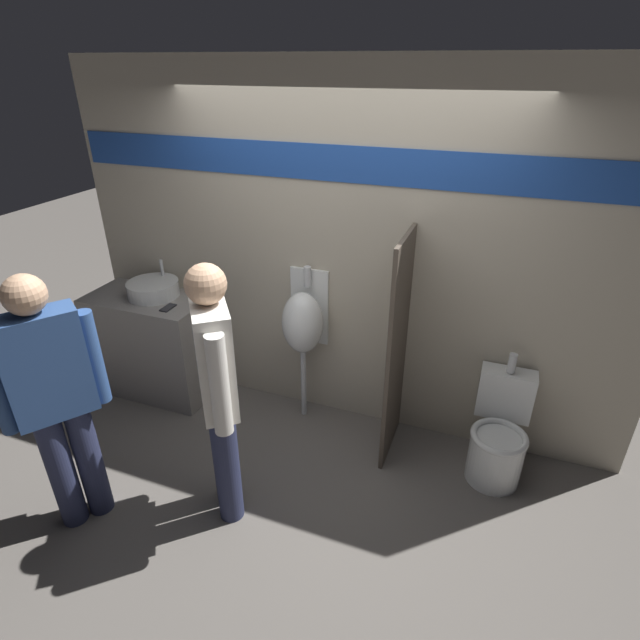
{
  "coord_description": "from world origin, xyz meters",
  "views": [
    {
      "loc": [
        1.09,
        -2.7,
        2.65
      ],
      "look_at": [
        0.0,
        0.17,
        1.05
      ],
      "focal_mm": 28.0,
      "sensor_mm": 36.0,
      "label": 1
    }
  ],
  "objects_px": {
    "cell_phone": "(168,308)",
    "person_in_vest": "(55,397)",
    "person_with_lanyard": "(217,388)",
    "sink_basin": "(153,289)",
    "urinal_near_counter": "(303,322)",
    "toilet": "(498,437)"
  },
  "relations": [
    {
      "from": "sink_basin",
      "to": "person_in_vest",
      "type": "distance_m",
      "value": 1.47
    },
    {
      "from": "person_with_lanyard",
      "to": "person_in_vest",
      "type": "bearing_deg",
      "value": 77.76
    },
    {
      "from": "urinal_near_counter",
      "to": "person_in_vest",
      "type": "distance_m",
      "value": 1.75
    },
    {
      "from": "person_in_vest",
      "to": "person_with_lanyard",
      "type": "distance_m",
      "value": 0.92
    },
    {
      "from": "toilet",
      "to": "person_with_lanyard",
      "type": "distance_m",
      "value": 1.99
    },
    {
      "from": "sink_basin",
      "to": "urinal_near_counter",
      "type": "distance_m",
      "value": 1.33
    },
    {
      "from": "urinal_near_counter",
      "to": "toilet",
      "type": "height_order",
      "value": "urinal_near_counter"
    },
    {
      "from": "cell_phone",
      "to": "person_in_vest",
      "type": "bearing_deg",
      "value": -83.76
    },
    {
      "from": "urinal_near_counter",
      "to": "toilet",
      "type": "bearing_deg",
      "value": -5.19
    },
    {
      "from": "sink_basin",
      "to": "urinal_near_counter",
      "type": "xyz_separation_m",
      "value": [
        1.32,
        0.07,
        -0.1
      ]
    },
    {
      "from": "cell_phone",
      "to": "person_in_vest",
      "type": "xyz_separation_m",
      "value": [
        0.14,
        -1.25,
        0.03
      ]
    },
    {
      "from": "person_in_vest",
      "to": "person_with_lanyard",
      "type": "height_order",
      "value": "person_with_lanyard"
    },
    {
      "from": "person_in_vest",
      "to": "person_with_lanyard",
      "type": "relative_size",
      "value": 0.98
    },
    {
      "from": "cell_phone",
      "to": "person_in_vest",
      "type": "relative_size",
      "value": 0.08
    },
    {
      "from": "sink_basin",
      "to": "person_with_lanyard",
      "type": "relative_size",
      "value": 0.24
    },
    {
      "from": "toilet",
      "to": "cell_phone",
      "type": "bearing_deg",
      "value": -178.04
    },
    {
      "from": "toilet",
      "to": "urinal_near_counter",
      "type": "bearing_deg",
      "value": 174.81
    },
    {
      "from": "sink_basin",
      "to": "person_in_vest",
      "type": "bearing_deg",
      "value": -74.57
    },
    {
      "from": "sink_basin",
      "to": "cell_phone",
      "type": "relative_size",
      "value": 3.01
    },
    {
      "from": "urinal_near_counter",
      "to": "person_in_vest",
      "type": "bearing_deg",
      "value": -122.11
    },
    {
      "from": "person_with_lanyard",
      "to": "cell_phone",
      "type": "bearing_deg",
      "value": 11.13
    },
    {
      "from": "toilet",
      "to": "person_with_lanyard",
      "type": "xyz_separation_m",
      "value": [
        -1.62,
        -0.95,
        0.65
      ]
    }
  ]
}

